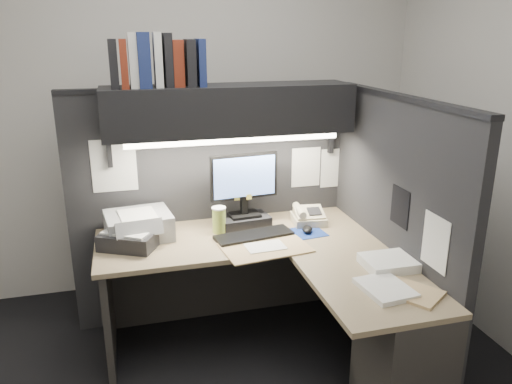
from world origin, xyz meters
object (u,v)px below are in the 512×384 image
monitor (244,197)px  keyboard (254,236)px  desk (313,314)px  notebook_stack (131,238)px  printer (139,225)px  overhead_shelf (230,109)px  coffee_cup (219,221)px  telephone (308,217)px

monitor → keyboard: size_ratio=0.99×
desk → notebook_stack: bearing=149.4°
desk → monitor: (-0.22, 0.72, 0.48)m
monitor → printer: size_ratio=1.24×
desk → keyboard: (-0.21, 0.50, 0.30)m
desk → overhead_shelf: 1.33m
notebook_stack → monitor: bearing=11.9°
overhead_shelf → coffee_cup: overhead_shelf is taller
desk → keyboard: size_ratio=3.46×
desk → printer: size_ratio=4.34×
coffee_cup → notebook_stack: bearing=-172.3°
desk → monitor: size_ratio=3.49×
keyboard → printer: bearing=155.6°
overhead_shelf → desk: bearing=-68.2°
desk → monitor: monitor is taller
overhead_shelf → notebook_stack: (-0.66, -0.19, -0.72)m
overhead_shelf → coffee_cup: (-0.10, -0.11, -0.69)m
keyboard → notebook_stack: size_ratio=1.53×
monitor → telephone: 0.46m
overhead_shelf → monitor: size_ratio=3.18×
coffee_cup → printer: coffee_cup is taller
desk → overhead_shelf: bearing=111.8°
coffee_cup → telephone: bearing=0.9°
desk → overhead_shelf: size_ratio=1.10×
printer → monitor: bearing=-4.8°
notebook_stack → overhead_shelf: bearing=15.8°
keyboard → notebook_stack: 0.75m
keyboard → coffee_cup: 0.25m
monitor → telephone: bearing=-15.3°
overhead_shelf → notebook_stack: 0.99m
overhead_shelf → notebook_stack: overhead_shelf is taller
monitor → telephone: (0.43, -0.07, -0.15)m
notebook_stack → desk: bearing=-30.6°
telephone → overhead_shelf: bearing=174.9°
printer → notebook_stack: size_ratio=1.22×
monitor → printer: bearing=176.8°
telephone → desk: bearing=-101.6°
keyboard → notebook_stack: notebook_stack is taller
notebook_stack → printer: bearing=67.1°
telephone → printer: size_ratio=0.56×
overhead_shelf → telephone: (0.51, -0.10, -0.73)m
printer → notebook_stack: printer is taller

